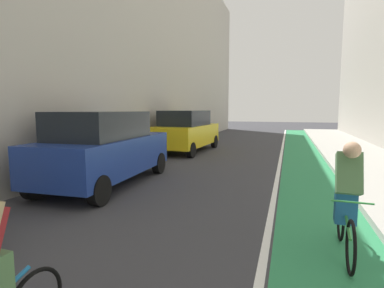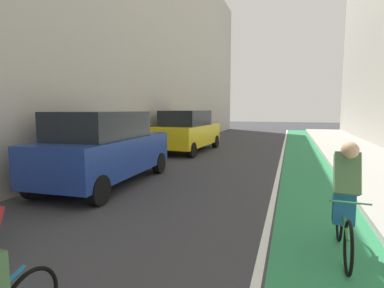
{
  "view_description": "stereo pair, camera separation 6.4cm",
  "coord_description": "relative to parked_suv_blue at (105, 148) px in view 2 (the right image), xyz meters",
  "views": [
    {
      "loc": [
        2.15,
        2.93,
        2.04
      ],
      "look_at": [
        -0.48,
        11.2,
        1.05
      ],
      "focal_mm": 28.42,
      "sensor_mm": 36.0,
      "label": 1
    },
    {
      "loc": [
        2.21,
        2.95,
        2.04
      ],
      "look_at": [
        -0.48,
        11.2,
        1.05
      ],
      "focal_mm": 28.42,
      "sensor_mm": 36.0,
      "label": 2
    }
  ],
  "objects": [
    {
      "name": "building_facade_left",
      "position": [
        -2.85,
        6.28,
        4.87
      ],
      "size": [
        3.0,
        36.4,
        11.77
      ],
      "color": "#B2ADA3",
      "rests_on": "ground"
    },
    {
      "name": "lane_divider_stripe",
      "position": [
        4.41,
        6.28,
        -1.02
      ],
      "size": [
        0.12,
        36.4,
        0.0
      ],
      "primitive_type": "cube",
      "color": "white",
      "rests_on": "ground"
    },
    {
      "name": "parked_suv_yellow_cab",
      "position": [
        -0.01,
        6.87,
        0.0
      ],
      "size": [
        2.11,
        4.78,
        1.98
      ],
      "color": "yellow",
      "rests_on": "ground"
    },
    {
      "name": "parked_suv_blue",
      "position": [
        0.0,
        0.0,
        0.0
      ],
      "size": [
        2.05,
        4.58,
        1.98
      ],
      "color": "navy",
      "rests_on": "ground"
    },
    {
      "name": "bike_lane_paint",
      "position": [
        5.31,
        6.28,
        -1.02
      ],
      "size": [
        1.6,
        36.4,
        0.0
      ],
      "primitive_type": "cube",
      "color": "#2D8451",
      "rests_on": "ground"
    },
    {
      "name": "cyclist_mid",
      "position": [
        5.48,
        -2.44,
        -0.21
      ],
      "size": [
        0.48,
        1.73,
        1.62
      ],
      "color": "black",
      "rests_on": "ground"
    },
    {
      "name": "ground_plane",
      "position": [
        2.53,
        4.28,
        -1.02
      ],
      "size": [
        80.08,
        80.08,
        0.0
      ],
      "primitive_type": "plane",
      "color": "#38383D"
    },
    {
      "name": "sidewalk_right",
      "position": [
        7.61,
        6.28,
        -0.95
      ],
      "size": [
        3.01,
        36.4,
        0.14
      ],
      "primitive_type": "cube",
      "color": "#A8A59E",
      "rests_on": "ground"
    }
  ]
}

